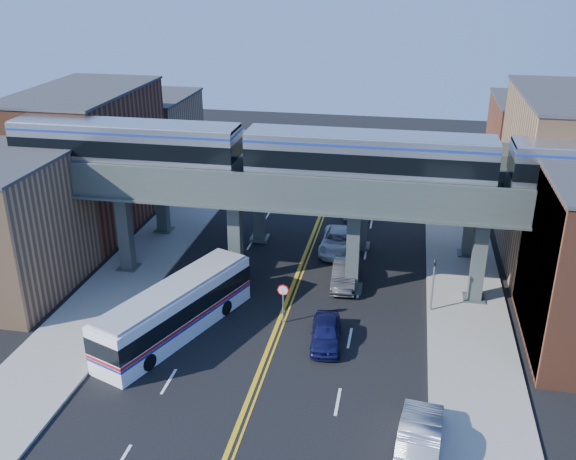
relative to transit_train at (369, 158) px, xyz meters
The scene contains 20 objects.
ground 13.12m from the transit_train, 120.52° to the right, with size 120.00×120.00×0.00m, color black.
sidewalk_west 18.75m from the transit_train, behind, with size 5.00×70.00×0.16m, color gray.
sidewalk_east 11.60m from the transit_train, 16.43° to the left, with size 5.00×70.00×0.16m, color gray.
building_west_a 24.04m from the transit_train, behind, with size 8.00×10.00×9.00m, color #956E4D.
building_west_b 24.84m from the transit_train, 160.99° to the left, with size 8.00×14.00×11.00m, color brown.
building_west_c 31.74m from the transit_train, 137.87° to the left, with size 8.00×10.00×8.00m, color #956E4D.
building_east_b 16.27m from the transit_train, 30.13° to the left, with size 8.00×14.00×12.00m, color #956E4D.
building_east_c 25.57m from the transit_train, 56.72° to the left, with size 8.00×10.00×9.00m, color brown.
mural_panel 11.54m from the transit_train, 22.13° to the right, with size 0.10×9.50×9.50m, color teal.
elevated_viaduct_near 5.48m from the transit_train, behind, with size 52.00×3.60×7.40m.
elevated_viaduct_far 8.89m from the transit_train, 123.97° to the left, with size 52.00×3.60×7.40m.
transit_train is the anchor object (origin of this frame).
stop_sign 10.05m from the transit_train, 131.45° to the right, with size 0.76×0.09×2.63m.
traffic_signal 8.53m from the transit_train, 24.04° to the right, with size 0.15×0.18×4.10m.
transit_bus 14.90m from the transit_train, 144.85° to the right, with size 6.54×11.71×2.98m.
car_lane_a 11.05m from the transit_train, 102.68° to the right, with size 1.73×4.29×1.46m, color #111340.
car_lane_b 8.63m from the transit_train, 151.98° to the left, with size 1.62×4.66×1.53m, color #272729.
car_lane_c 10.78m from the transit_train, 111.22° to the left, with size 2.49×5.41×1.50m, color silver.
car_lane_d 16.81m from the transit_train, 96.31° to the left, with size 2.27×5.58×1.62m, color silver.
car_parked_curb 17.54m from the transit_train, 75.78° to the right, with size 1.85×5.31×1.75m, color #A3A2A7.
Camera 1 is at (6.99, -30.39, 20.68)m, focal length 40.00 mm.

